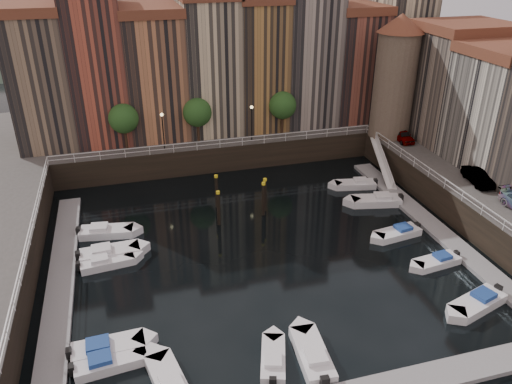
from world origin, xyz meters
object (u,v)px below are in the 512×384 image
object	(u,v)px
car_b	(478,178)
boat_left_1	(107,348)
boat_left_0	(109,362)
car_a	(402,136)
boat_left_2	(106,262)
gangway	(383,161)
mooring_pilings	(241,199)
corner_tower	(395,75)

from	to	relation	value
car_b	boat_left_1	bearing A→B (deg)	-154.18
boat_left_0	car_a	xyz separation A→B (m)	(33.32, 22.94, 3.30)
car_a	car_b	bearing A→B (deg)	-81.97
boat_left_2	car_a	bearing A→B (deg)	12.85
gangway	car_a	bearing A→B (deg)	32.96
boat_left_0	boat_left_1	bearing A→B (deg)	88.90
boat_left_0	mooring_pilings	bearing A→B (deg)	46.77
gangway	car_b	world-z (taller)	car_b
gangway	boat_left_2	distance (m)	31.43
gangway	boat_left_0	world-z (taller)	gangway
car_b	gangway	bearing A→B (deg)	124.39
boat_left_1	boat_left_2	size ratio (longest dim) A/B	1.06
boat_left_2	car_b	size ratio (longest dim) A/B	1.12
gangway	car_a	xyz separation A→B (m)	(3.46, 2.25, 1.74)
corner_tower	car_b	xyz separation A→B (m)	(1.51, -14.21, -6.51)
boat_left_1	boat_left_2	xyz separation A→B (m)	(0.05, 9.96, -0.02)
corner_tower	car_a	distance (m)	6.94
gangway	boat_left_0	bearing A→B (deg)	-145.27
boat_left_2	boat_left_0	bearing A→B (deg)	-96.24
boat_left_2	car_b	xyz separation A→B (m)	(34.32, -0.21, 3.33)
boat_left_2	car_b	distance (m)	34.49
corner_tower	boat_left_0	bearing A→B (deg)	-142.44
corner_tower	mooring_pilings	distance (m)	23.52
gangway	boat_left_0	xyz separation A→B (m)	(-29.86, -20.69, -1.56)
gangway	boat_left_2	xyz separation A→B (m)	(-29.92, -9.50, -1.57)
mooring_pilings	gangway	bearing A→B (deg)	13.42
corner_tower	boat_left_2	world-z (taller)	corner_tower
gangway	mooring_pilings	size ratio (longest dim) A/B	1.59
boat_left_0	boat_left_1	distance (m)	1.23
corner_tower	mooring_pilings	xyz separation A→B (m)	(-20.15, -8.62, -8.54)
mooring_pilings	car_a	xyz separation A→B (m)	(20.71, 6.36, 2.01)
corner_tower	boat_left_2	distance (m)	37.01
gangway	boat_left_1	distance (m)	35.77
corner_tower	boat_left_1	world-z (taller)	corner_tower
boat_left_1	mooring_pilings	bearing A→B (deg)	47.99
boat_left_1	car_b	world-z (taller)	car_b
boat_left_0	car_a	size ratio (longest dim) A/B	1.23
mooring_pilings	boat_left_2	size ratio (longest dim) A/B	1.13
boat_left_0	boat_left_2	xyz separation A→B (m)	(-0.06, 11.19, -0.01)
corner_tower	gangway	world-z (taller)	corner_tower
mooring_pilings	boat_left_1	bearing A→B (deg)	-129.63
mooring_pilings	car_a	distance (m)	21.76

